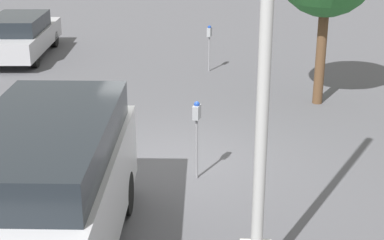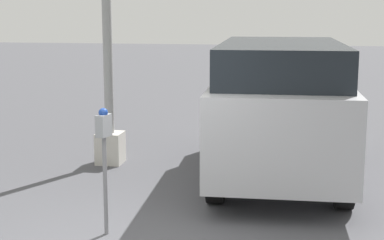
% 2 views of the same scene
% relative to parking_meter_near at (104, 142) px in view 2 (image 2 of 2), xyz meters
% --- Properties ---
extents(parking_meter_near, '(0.22, 0.15, 1.54)m').
position_rel_parking_meter_near_xyz_m(parking_meter_near, '(0.00, 0.00, 0.00)').
color(parking_meter_near, gray).
rests_on(parking_meter_near, ground).
extents(lamp_post, '(0.44, 0.44, 6.66)m').
position_rel_parking_meter_near_xyz_m(lamp_post, '(3.21, 0.98, 1.13)').
color(lamp_post, beige).
rests_on(lamp_post, ground).
extents(parked_van, '(4.79, 2.15, 2.16)m').
position_rel_parking_meter_near_xyz_m(parked_van, '(2.88, -1.95, 0.05)').
color(parked_van, '#B2B2B7').
rests_on(parked_van, ground).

